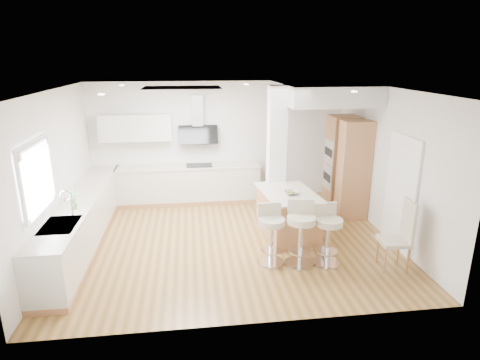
{
  "coord_description": "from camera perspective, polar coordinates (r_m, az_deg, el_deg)",
  "views": [
    {
      "loc": [
        -0.69,
        -6.89,
        3.33
      ],
      "look_at": [
        0.23,
        0.4,
        1.07
      ],
      "focal_mm": 30.0,
      "sensor_mm": 36.0,
      "label": 1
    }
  ],
  "objects": [
    {
      "name": "ground",
      "position": [
        7.68,
        -1.35,
        -8.57
      ],
      "size": [
        6.0,
        6.0,
        0.0
      ],
      "primitive_type": "plane",
      "color": "olive",
      "rests_on": "ground"
    },
    {
      "name": "ceiling",
      "position": [
        7.68,
        -1.35,
        -8.57
      ],
      "size": [
        6.0,
        5.0,
        0.02
      ],
      "primitive_type": "cube",
      "color": "silver",
      "rests_on": "ground"
    },
    {
      "name": "wall_back",
      "position": [
        9.61,
        -2.96,
        5.53
      ],
      "size": [
        6.0,
        0.04,
        2.8
      ],
      "primitive_type": "cube",
      "color": "white",
      "rests_on": "ground"
    },
    {
      "name": "wall_left",
      "position": [
        7.52,
        -24.83,
        0.62
      ],
      "size": [
        0.04,
        5.0,
        2.8
      ],
      "primitive_type": "cube",
      "color": "white",
      "rests_on": "ground"
    },
    {
      "name": "wall_right",
      "position": [
        8.05,
        20.34,
        2.17
      ],
      "size": [
        0.04,
        5.0,
        2.8
      ],
      "primitive_type": "cube",
      "color": "white",
      "rests_on": "ground"
    },
    {
      "name": "skylight",
      "position": [
        7.51,
        -8.16,
        12.69
      ],
      "size": [
        4.1,
        2.1,
        0.06
      ],
      "color": "white",
      "rests_on": "ground"
    },
    {
      "name": "window_left",
      "position": [
        6.61,
        -26.99,
        0.87
      ],
      "size": [
        0.06,
        1.28,
        1.07
      ],
      "color": "white",
      "rests_on": "ground"
    },
    {
      "name": "doorway_right",
      "position": [
        7.64,
        21.88,
        -1.9
      ],
      "size": [
        0.05,
        1.0,
        2.1
      ],
      "color": "#4F453E",
      "rests_on": "ground"
    },
    {
      "name": "counter_left",
      "position": [
        7.93,
        -21.43,
        -5.35
      ],
      "size": [
        0.63,
        4.5,
        1.35
      ],
      "color": "#BA7F4F",
      "rests_on": "ground"
    },
    {
      "name": "counter_back",
      "position": [
        9.49,
        -8.28,
        0.83
      ],
      "size": [
        3.62,
        0.63,
        2.5
      ],
      "color": "#BA7F4F",
      "rests_on": "ground"
    },
    {
      "name": "pillar",
      "position": [
        8.26,
        5.17,
        3.54
      ],
      "size": [
        0.35,
        0.35,
        2.8
      ],
      "color": "white",
      "rests_on": "ground"
    },
    {
      "name": "soffit",
      "position": [
        8.78,
        11.61,
        12.02
      ],
      "size": [
        1.78,
        2.2,
        0.4
      ],
      "color": "silver",
      "rests_on": "ground"
    },
    {
      "name": "oven_column",
      "position": [
        9.08,
        14.82,
        2.01
      ],
      "size": [
        0.63,
        1.21,
        2.1
      ],
      "color": "#BA7F4F",
      "rests_on": "ground"
    },
    {
      "name": "peninsula",
      "position": [
        7.8,
        6.76,
        -4.71
      ],
      "size": [
        1.1,
        1.54,
        0.95
      ],
      "rotation": [
        0.0,
        0.0,
        0.1
      ],
      "color": "#BA7F4F",
      "rests_on": "ground"
    },
    {
      "name": "bar_stool_a",
      "position": [
        6.69,
        4.43,
        -7.27
      ],
      "size": [
        0.48,
        0.48,
        1.02
      ],
      "rotation": [
        0.0,
        0.0,
        0.05
      ],
      "color": "silver",
      "rests_on": "ground"
    },
    {
      "name": "bar_stool_b",
      "position": [
        6.69,
        8.63,
        -7.03
      ],
      "size": [
        0.57,
        0.57,
        1.1
      ],
      "rotation": [
        0.0,
        0.0,
        -0.17
      ],
      "color": "silver",
      "rests_on": "ground"
    },
    {
      "name": "bar_stool_c",
      "position": [
        6.8,
        12.38,
        -7.17
      ],
      "size": [
        0.52,
        0.52,
        1.03
      ],
      "rotation": [
        0.0,
        0.0,
        0.14
      ],
      "color": "silver",
      "rests_on": "ground"
    },
    {
      "name": "dining_chair",
      "position": [
        6.99,
        21.96,
        -6.97
      ],
      "size": [
        0.49,
        0.49,
        1.17
      ],
      "rotation": [
        0.0,
        0.0,
        -0.09
      ],
      "color": "beige",
      "rests_on": "ground"
    }
  ]
}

